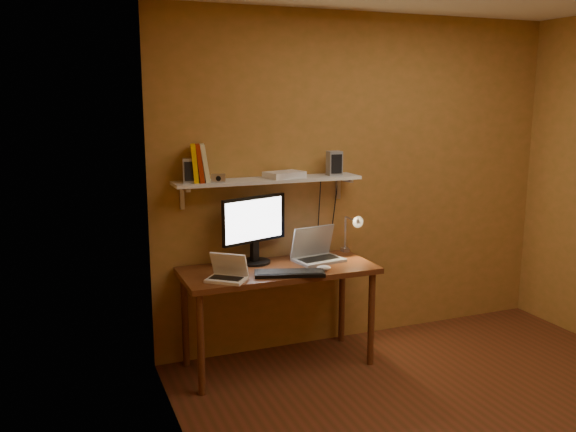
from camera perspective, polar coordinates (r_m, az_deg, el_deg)
name	(u,v)px	position (r m, az deg, el deg)	size (l,w,h in m)	color
room	(498,217)	(3.62, 19.07, -0.05)	(3.44, 3.24, 2.64)	#602A18
desk	(278,279)	(4.43, -0.91, -5.92)	(1.40, 0.60, 0.75)	brown
wall_shelf	(269,181)	(4.46, -1.83, 3.34)	(1.40, 0.25, 0.21)	silver
monitor	(254,226)	(4.47, -3.17, -0.94)	(0.53, 0.30, 0.50)	black
laptop	(316,251)	(4.59, 2.61, -3.32)	(0.38, 0.30, 0.26)	gray
netbook	(228,273)	(4.12, -5.66, -5.29)	(0.31, 0.30, 0.18)	white
keyboard	(290,273)	(4.22, 0.15, -5.38)	(0.48, 0.16, 0.03)	black
mouse	(324,268)	(4.34, 3.35, -4.88)	(0.10, 0.07, 0.04)	white
desk_lamp	(352,229)	(4.73, 6.03, -1.19)	(0.09, 0.23, 0.38)	silver
speaker_left	(190,171)	(4.27, -9.17, 4.22)	(0.09, 0.09, 0.17)	gray
speaker_right	(334,163)	(4.63, 4.36, 4.95)	(0.10, 0.10, 0.18)	gray
books	(200,163)	(4.30, -8.26, 4.91)	(0.17, 0.19, 0.26)	#F0B700
shelf_camera	(218,178)	(4.27, -6.54, 3.54)	(0.10, 0.06, 0.06)	silver
router	(284,175)	(4.48, -0.35, 3.89)	(0.28, 0.18, 0.05)	white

